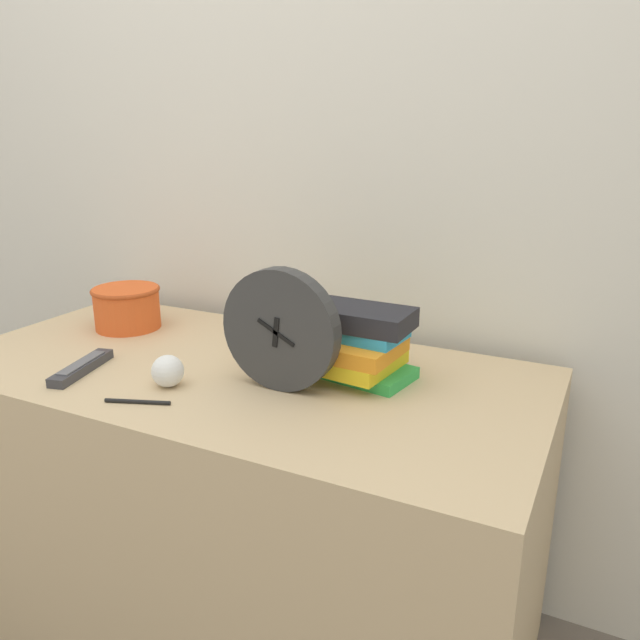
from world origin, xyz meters
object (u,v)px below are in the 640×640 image
Objects in this scene: tv_remote at (82,367)px; crumpled_paper_ball at (168,371)px; basket at (127,306)px; book_stack at (356,344)px; desk_clock at (280,330)px; pen at (138,402)px.

crumpled_paper_ball reaches higher than tv_remote.
book_stack is at bearing -3.92° from basket.
tv_remote is at bearing -174.15° from crumpled_paper_ball.
desk_clock is 0.46m from tv_remote.
desk_clock is 0.31m from pen.
book_stack reaches higher than crumpled_paper_ball.
desk_clock reaches higher than tv_remote.
pen is (-0.32, -0.31, -0.07)m from book_stack.
crumpled_paper_ball is at bearing 90.98° from pen.
desk_clock is at bearing -16.70° from basket.
desk_clock is at bearing -132.21° from book_stack.
book_stack reaches higher than pen.
book_stack is at bearing 43.89° from pen.
desk_clock reaches higher than crumpled_paper_ball.
pen is at bearing -17.94° from tv_remote.
desk_clock reaches higher than basket.
pen is (-0.21, -0.19, -0.12)m from desk_clock.
book_stack is 0.68m from basket.
desk_clock is 0.25m from crumpled_paper_ball.
pen is at bearing -136.11° from book_stack.
crumpled_paper_ball is 0.53× the size of pen.
desk_clock is 0.59m from basket.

